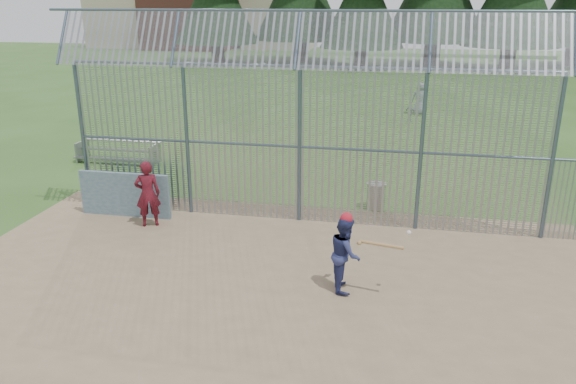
% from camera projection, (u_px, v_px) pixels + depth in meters
% --- Properties ---
extents(ground, '(120.00, 120.00, 0.00)m').
position_uv_depth(ground, '(269.00, 282.00, 11.57)').
color(ground, '#2D511E').
rests_on(ground, ground).
extents(dirt_infield, '(14.00, 10.00, 0.02)m').
position_uv_depth(dirt_infield, '(264.00, 294.00, 11.10)').
color(dirt_infield, '#756047').
rests_on(dirt_infield, ground).
extents(dugout_wall, '(2.50, 0.12, 1.20)m').
position_uv_depth(dugout_wall, '(125.00, 194.00, 14.90)').
color(dugout_wall, '#38566B').
rests_on(dugout_wall, dirt_infield).
extents(batter, '(0.71, 0.84, 1.53)m').
position_uv_depth(batter, '(345.00, 254.00, 11.05)').
color(batter, navy).
rests_on(batter, dirt_infield).
extents(onlooker, '(0.74, 0.63, 1.71)m').
position_uv_depth(onlooker, '(148.00, 194.00, 14.17)').
color(onlooker, maroon).
rests_on(onlooker, dirt_infield).
extents(bg_kid_standing, '(0.83, 0.57, 1.63)m').
position_uv_depth(bg_kid_standing, '(420.00, 98.00, 28.18)').
color(bg_kid_standing, slate).
rests_on(bg_kid_standing, ground).
extents(bg_kid_seated, '(0.56, 0.44, 0.89)m').
position_uv_depth(bg_kid_seated, '(410.00, 112.00, 26.62)').
color(bg_kid_seated, slate).
rests_on(bg_kid_seated, ground).
extents(batting_gear, '(1.36, 0.39, 0.59)m').
position_uv_depth(batting_gear, '(356.00, 225.00, 10.78)').
color(batting_gear, '#B11727').
rests_on(batting_gear, ground).
extents(trash_can, '(0.56, 0.56, 0.82)m').
position_uv_depth(trash_can, '(376.00, 196.00, 15.53)').
color(trash_can, '#95989D').
rests_on(trash_can, ground).
extents(bleacher, '(3.00, 0.95, 0.72)m').
position_uv_depth(bleacher, '(118.00, 151.00, 20.01)').
color(bleacher, slate).
rests_on(bleacher, ground).
extents(backstop_fence, '(20.09, 0.81, 5.30)m').
position_uv_depth(backstop_fence, '(372.00, 137.00, 13.65)').
color(backstop_fence, '#47566B').
rests_on(backstop_fence, ground).
extents(distant_buildings, '(26.50, 10.50, 8.00)m').
position_uv_depth(distant_buildings, '(186.00, 16.00, 67.05)').
color(distant_buildings, brown).
rests_on(distant_buildings, ground).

